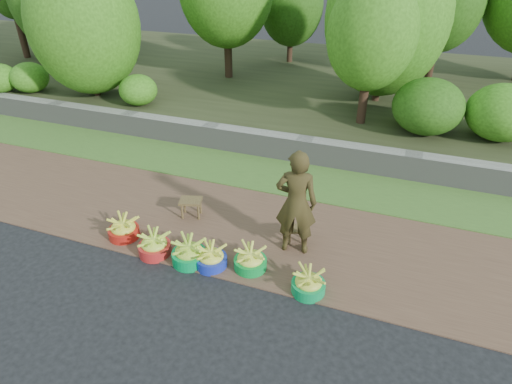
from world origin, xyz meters
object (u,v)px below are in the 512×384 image
(basin_b, at_px, (154,245))
(basin_d, at_px, (211,258))
(basin_a, at_px, (123,229))
(basin_f, at_px, (308,283))
(basin_c, at_px, (189,253))
(stool_left, at_px, (191,203))
(stool_right, at_px, (297,231))
(basin_e, at_px, (250,260))
(vendor_woman, at_px, (296,203))

(basin_b, distance_m, basin_d, 0.94)
(basin_a, height_order, basin_f, basin_a)
(basin_c, xyz_separation_m, basin_d, (0.35, 0.03, -0.02))
(stool_left, height_order, stool_right, stool_left)
(stool_left, bearing_deg, basin_f, -24.99)
(basin_c, relative_size, basin_e, 1.07)
(stool_right, bearing_deg, basin_c, -143.31)
(vendor_woman, bearing_deg, stool_right, -95.29)
(basin_e, bearing_deg, basin_d, -165.49)
(basin_d, bearing_deg, basin_e, 14.51)
(basin_e, xyz_separation_m, basin_f, (0.92, -0.18, -0.01))
(basin_e, height_order, stool_left, basin_e)
(stool_right, bearing_deg, basin_d, -135.89)
(basin_e, distance_m, stool_right, 0.97)
(basin_b, height_order, basin_e, basin_b)
(basin_b, xyz_separation_m, basin_c, (0.59, 0.01, 0.01))
(basin_b, xyz_separation_m, stool_left, (0.05, 1.12, 0.11))
(stool_right, relative_size, vendor_woman, 0.22)
(basin_d, bearing_deg, stool_right, 44.11)
(basin_d, xyz_separation_m, stool_left, (-0.89, 1.08, 0.12))
(basin_e, bearing_deg, stool_right, 61.43)
(stool_right, bearing_deg, basin_e, -118.57)
(basin_a, bearing_deg, basin_e, -0.06)
(basin_c, height_order, basin_e, basin_c)
(vendor_woman, bearing_deg, basin_e, 43.66)
(basin_a, distance_m, basin_d, 1.65)
(basin_f, xyz_separation_m, vendor_woman, (-0.44, 0.83, 0.71))
(stool_right, bearing_deg, basin_b, -152.20)
(basin_d, xyz_separation_m, vendor_woman, (1.04, 0.80, 0.71))
(basin_a, relative_size, vendor_woman, 0.29)
(basin_d, relative_size, basin_e, 0.97)
(basin_b, xyz_separation_m, basin_d, (0.94, 0.04, -0.01))
(basin_c, relative_size, basin_d, 1.10)
(basin_a, xyz_separation_m, stool_right, (2.67, 0.85, 0.07))
(basin_e, bearing_deg, basin_b, -172.86)
(basin_a, bearing_deg, stool_right, 17.63)
(basin_e, relative_size, stool_left, 1.11)
(basin_d, xyz_separation_m, stool_right, (1.03, 1.00, 0.08))
(basin_a, xyz_separation_m, vendor_woman, (2.68, 0.65, 0.70))
(basin_b, height_order, stool_left, basin_b)
(basin_f, bearing_deg, stool_right, 114.08)
(vendor_woman, bearing_deg, basin_f, 108.10)
(basin_e, relative_size, stool_right, 1.31)
(basin_d, height_order, basin_e, basin_e)
(basin_c, distance_m, stool_left, 1.24)
(stool_left, bearing_deg, basin_e, -32.54)
(basin_c, bearing_deg, basin_a, 172.05)
(stool_left, bearing_deg, basin_a, -128.81)
(basin_d, relative_size, stool_right, 1.28)
(basin_f, height_order, stool_left, basin_f)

